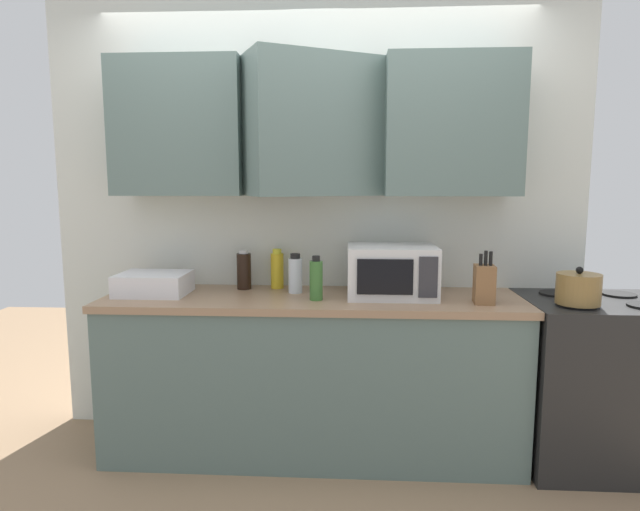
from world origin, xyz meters
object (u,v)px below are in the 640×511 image
object	(u,v)px
kettle	(578,289)
bottle_green_oil	(316,280)
dish_rack	(154,284)
microwave	(392,271)
bottle_yellow_mustard	(277,270)
bottle_soy_dark	(244,271)
bottle_clear_tall	(295,274)
stove_range	(593,381)
knife_block	(484,284)

from	to	relation	value
kettle	bottle_green_oil	size ratio (longest dim) A/B	0.90
dish_rack	microwave	bearing A→B (deg)	1.05
dish_rack	bottle_yellow_mustard	world-z (taller)	bottle_yellow_mustard
kettle	bottle_soy_dark	bearing A→B (deg)	169.22
bottle_soy_dark	bottle_clear_tall	xyz separation A→B (m)	(0.31, -0.09, -0.00)
stove_range	bottle_clear_tall	bearing A→B (deg)	176.25
knife_block	bottle_clear_tall	world-z (taller)	knife_block
microwave	knife_block	distance (m)	0.49
stove_range	bottle_yellow_mustard	distance (m)	1.86
kettle	knife_block	bearing A→B (deg)	175.32
microwave	bottle_green_oil	distance (m)	0.43
dish_rack	bottle_soy_dark	xyz separation A→B (m)	(0.48, 0.18, 0.05)
knife_block	bottle_clear_tall	xyz separation A→B (m)	(-1.00, 0.21, 0.00)
bottle_soy_dark	microwave	bearing A→B (deg)	-10.25
kettle	bottle_clear_tall	world-z (taller)	bottle_clear_tall
bottle_yellow_mustard	bottle_clear_tall	bearing A→B (deg)	-46.60
stove_range	knife_block	size ratio (longest dim) A/B	3.30
knife_block	bottle_yellow_mustard	world-z (taller)	knife_block
kettle	dish_rack	world-z (taller)	kettle
bottle_yellow_mustard	bottle_green_oil	distance (m)	0.40
dish_rack	kettle	bearing A→B (deg)	-4.06
microwave	bottle_soy_dark	distance (m)	0.87
microwave	bottle_green_oil	bearing A→B (deg)	-163.94
microwave	bottle_clear_tall	world-z (taller)	microwave
knife_block	bottle_soy_dark	size ratio (longest dim) A/B	1.21
kettle	bottle_yellow_mustard	distance (m)	1.63
kettle	bottle_yellow_mustard	size ratio (longest dim) A/B	0.92
dish_rack	bottle_green_oil	size ratio (longest dim) A/B	1.60
stove_range	knife_block	world-z (taller)	knife_block
stove_range	kettle	size ratio (longest dim) A/B	4.24
bottle_clear_tall	bottle_yellow_mustard	distance (m)	0.18
microwave	knife_block	xyz separation A→B (m)	(0.47, -0.15, -0.04)
knife_block	bottle_green_oil	world-z (taller)	knife_block
microwave	dish_rack	distance (m)	1.33
dish_rack	bottle_soy_dark	world-z (taller)	bottle_soy_dark
dish_rack	bottle_clear_tall	xyz separation A→B (m)	(0.79, 0.09, 0.05)
bottle_clear_tall	dish_rack	bearing A→B (deg)	-173.69
bottle_yellow_mustard	bottle_green_oil	size ratio (longest dim) A/B	0.98
bottle_green_oil	bottle_soy_dark	bearing A→B (deg)	148.48
microwave	bottle_clear_tall	bearing A→B (deg)	173.35
knife_block	bottle_yellow_mustard	distance (m)	1.17
knife_block	bottle_yellow_mustard	xyz separation A→B (m)	(-1.13, 0.34, 0.01)
dish_rack	knife_block	size ratio (longest dim) A/B	1.37
bottle_soy_dark	bottle_clear_tall	bearing A→B (deg)	-16.26
kettle	bottle_soy_dark	size ratio (longest dim) A/B	0.94
knife_block	bottle_clear_tall	bearing A→B (deg)	168.21
dish_rack	knife_block	distance (m)	1.80
stove_range	knife_block	xyz separation A→B (m)	(-0.63, -0.10, 0.55)
kettle	bottle_green_oil	bearing A→B (deg)	177.13
dish_rack	bottle_green_oil	xyz separation A→B (m)	(0.92, -0.09, 0.05)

